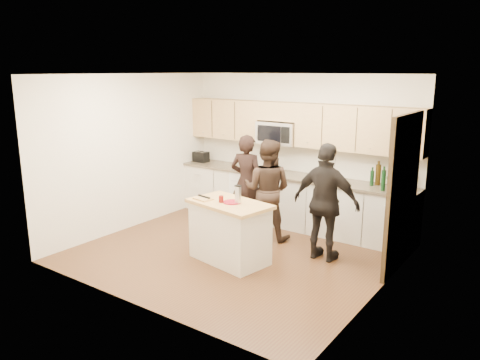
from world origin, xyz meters
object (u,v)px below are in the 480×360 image
Objects in this scene: island at (230,231)px; woman_left at (247,182)px; toaster at (201,157)px; woman_right at (326,203)px; woman_center at (267,190)px.

woman_left is (-0.66, 1.39, 0.38)m from island.
toaster is 0.17× the size of woman_right.
toaster is 0.18× the size of woman_left.
woman_center is at bearing -12.51° from woman_right.
woman_right reaches higher than woman_center.
woman_left is (1.50, -0.54, -0.20)m from toaster.
woman_right is (1.11, 0.86, 0.42)m from island.
woman_right is (3.27, -1.07, -0.17)m from toaster.
woman_right is at bearing 47.81° from island.
woman_left is 1.00× the size of woman_center.
island is 1.20m from woman_center.
woman_center is 0.96× the size of woman_right.
island is at bearing 38.38° from woman_right.
island is 0.78× the size of woman_center.
toaster is 3.45m from woman_right.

